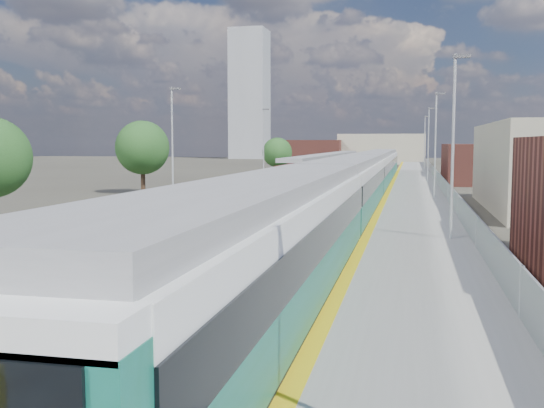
% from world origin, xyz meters
% --- Properties ---
extents(ground, '(320.00, 320.00, 0.00)m').
position_xyz_m(ground, '(0.00, 50.00, 0.00)').
color(ground, '#47443A').
rests_on(ground, ground).
extents(ballast_bed, '(10.50, 155.00, 0.06)m').
position_xyz_m(ballast_bed, '(-2.25, 52.50, 0.03)').
color(ballast_bed, '#565451').
rests_on(ballast_bed, ground).
extents(tracks, '(8.96, 160.00, 0.17)m').
position_xyz_m(tracks, '(-1.65, 54.18, 0.11)').
color(tracks, '#4C3323').
rests_on(tracks, ground).
extents(platform_right, '(4.70, 155.00, 8.52)m').
position_xyz_m(platform_right, '(5.28, 52.49, 0.54)').
color(platform_right, slate).
rests_on(platform_right, ground).
extents(platform_left, '(4.30, 155.00, 8.52)m').
position_xyz_m(platform_left, '(-9.05, 52.49, 0.52)').
color(platform_left, slate).
rests_on(platform_left, ground).
extents(buildings, '(72.00, 185.50, 40.00)m').
position_xyz_m(buildings, '(-18.12, 138.60, 10.70)').
color(buildings, brown).
rests_on(buildings, ground).
extents(green_train, '(3.09, 85.98, 3.40)m').
position_xyz_m(green_train, '(1.50, 41.99, 2.40)').
color(green_train, black).
rests_on(green_train, ground).
extents(red_train, '(2.73, 55.47, 3.45)m').
position_xyz_m(red_train, '(-5.50, 77.33, 2.04)').
color(red_train, black).
rests_on(red_train, ground).
extents(tree_b, '(5.25, 5.25, 7.11)m').
position_xyz_m(tree_b, '(-20.72, 53.07, 4.48)').
color(tree_b, '#382619').
rests_on(tree_b, ground).
extents(tree_c, '(4.20, 4.20, 5.70)m').
position_xyz_m(tree_c, '(-13.65, 83.32, 3.58)').
color(tree_c, '#382619').
rests_on(tree_c, ground).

